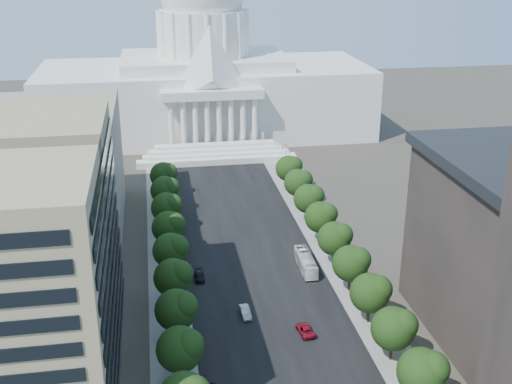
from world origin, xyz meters
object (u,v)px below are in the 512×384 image
car_red (305,330)px  car_dark_b (199,276)px  city_bus (306,262)px  car_silver (245,312)px

car_red → car_dark_b: 29.40m
car_red → city_bus: bearing=-110.1°
city_bus → car_dark_b: bearing=-177.0°
car_dark_b → city_bus: (23.48, 0.73, 1.00)m
city_bus → car_silver: bearing=-132.6°
car_silver → city_bus: city_bus is taller
car_silver → car_red: car_silver is taller
car_silver → car_red: size_ratio=0.91×
car_dark_b → city_bus: size_ratio=0.40×
car_red → city_bus: city_bus is taller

